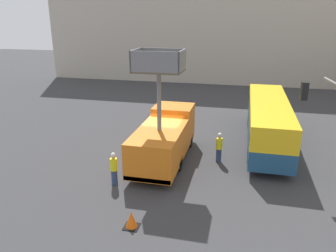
# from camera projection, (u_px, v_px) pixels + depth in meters

# --- Properties ---
(ground_plane) EXTENTS (120.00, 120.00, 0.00)m
(ground_plane) POSITION_uv_depth(u_px,v_px,m) (161.00, 155.00, 20.92)
(ground_plane) COLOR #38383A
(building_backdrop_far) EXTENTS (44.00, 10.00, 15.30)m
(building_backdrop_far) POSITION_uv_depth(u_px,v_px,m) (213.00, 22.00, 45.20)
(building_backdrop_far) COLOR #BCB2A3
(building_backdrop_far) RESTS_ON ground_plane
(utility_truck) EXTENTS (2.59, 7.48, 6.81)m
(utility_truck) POSITION_uv_depth(u_px,v_px,m) (165.00, 136.00, 19.78)
(utility_truck) COLOR orange
(utility_truck) RESTS_ON ground_plane
(city_bus) EXTENTS (2.53, 11.67, 3.03)m
(city_bus) POSITION_uv_depth(u_px,v_px,m) (268.00, 119.00, 22.36)
(city_bus) COLOR navy
(city_bus) RESTS_ON ground_plane
(traffic_light_pole) EXTENTS (2.91, 2.65, 5.68)m
(traffic_light_pole) POSITION_uv_depth(u_px,v_px,m) (336.00, 114.00, 16.36)
(traffic_light_pole) COLOR slate
(traffic_light_pole) RESTS_ON ground_plane
(road_worker_near_truck) EXTENTS (0.38, 0.38, 1.82)m
(road_worker_near_truck) POSITION_uv_depth(u_px,v_px,m) (114.00, 169.00, 17.03)
(road_worker_near_truck) COLOR navy
(road_worker_near_truck) RESTS_ON ground_plane
(road_worker_directing) EXTENTS (0.38, 0.38, 1.87)m
(road_worker_directing) POSITION_uv_depth(u_px,v_px,m) (219.00, 147.00, 19.72)
(road_worker_directing) COLOR navy
(road_worker_directing) RESTS_ON ground_plane
(traffic_cone_near_truck) EXTENTS (0.64, 0.64, 0.73)m
(traffic_cone_near_truck) POSITION_uv_depth(u_px,v_px,m) (131.00, 220.00, 13.71)
(traffic_cone_near_truck) COLOR black
(traffic_cone_near_truck) RESTS_ON ground_plane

